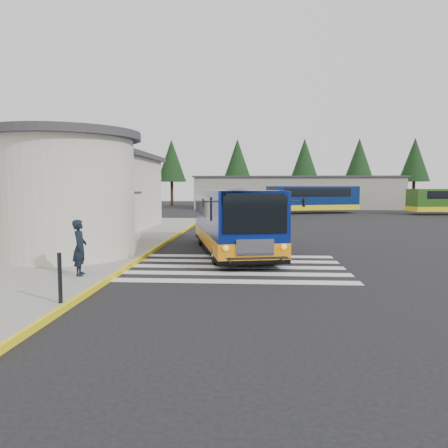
# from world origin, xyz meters

# --- Properties ---
(ground) EXTENTS (140.00, 140.00, 0.00)m
(ground) POSITION_xyz_m (0.00, 0.00, 0.00)
(ground) COLOR black
(ground) RESTS_ON ground
(sidewalk) EXTENTS (10.00, 34.00, 0.15)m
(sidewalk) POSITION_xyz_m (-9.00, 4.00, 0.07)
(sidewalk) COLOR gray
(sidewalk) RESTS_ON ground
(curb_strip) EXTENTS (0.12, 34.00, 0.16)m
(curb_strip) POSITION_xyz_m (-4.05, 4.00, 0.08)
(curb_strip) COLOR yellow
(curb_strip) RESTS_ON ground
(station_building) EXTENTS (12.70, 18.70, 4.80)m
(station_building) POSITION_xyz_m (-10.84, 6.91, 2.57)
(station_building) COLOR beige
(station_building) RESTS_ON ground
(crosswalk) EXTENTS (8.00, 5.35, 0.01)m
(crosswalk) POSITION_xyz_m (-0.50, -0.80, 0.01)
(crosswalk) COLOR silver
(crosswalk) RESTS_ON ground
(depot_building) EXTENTS (26.40, 8.40, 4.20)m
(depot_building) POSITION_xyz_m (6.00, 42.00, 2.11)
(depot_building) COLOR gray
(depot_building) RESTS_ON ground
(tree_line) EXTENTS (58.40, 4.40, 10.00)m
(tree_line) POSITION_xyz_m (6.29, 50.00, 6.77)
(tree_line) COLOR black
(tree_line) RESTS_ON ground
(transit_bus) EXTENTS (4.79, 9.89, 2.71)m
(transit_bus) POSITION_xyz_m (-0.58, 2.63, 1.30)
(transit_bus) COLOR navy
(transit_bus) RESTS_ON ground
(pedestrian_a) EXTENTS (0.53, 0.70, 1.71)m
(pedestrian_a) POSITION_xyz_m (-4.99, -3.27, 1.00)
(pedestrian_a) COLOR black
(pedestrian_a) RESTS_ON sidewalk
(pedestrian_b) EXTENTS (0.98, 1.09, 1.83)m
(pedestrian_b) POSITION_xyz_m (-7.60, -0.72, 1.06)
(pedestrian_b) COLOR black
(pedestrian_b) RESTS_ON sidewalk
(bollard) EXTENTS (0.10, 0.10, 1.18)m
(bollard) POSITION_xyz_m (-4.20, -6.42, 0.74)
(bollard) COLOR black
(bollard) RESTS_ON sidewalk
(far_bus_a) EXTENTS (10.03, 5.51, 2.49)m
(far_bus_a) POSITION_xyz_m (6.72, 31.15, 1.62)
(far_bus_a) COLOR #061A4C
(far_bus_a) RESTS_ON ground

